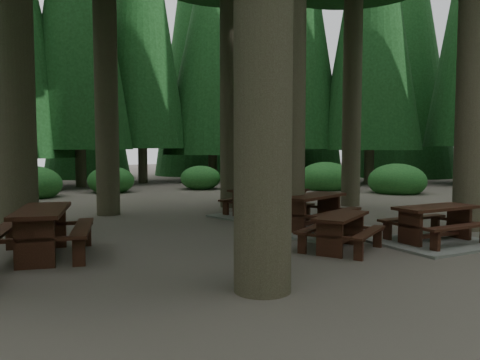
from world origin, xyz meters
TOP-DOWN VIEW (x-y plane):
  - ground at (0.00, 0.00)m, footprint 80.00×80.00m
  - picnic_table_a at (1.87, -2.87)m, footprint 2.53×2.23m
  - picnic_table_b at (-4.49, 0.80)m, footprint 2.26×2.45m
  - picnic_table_c at (1.61, 2.08)m, footprint 2.38×2.01m
  - picnic_table_d at (3.60, 3.75)m, footprint 2.05×1.68m
  - picnic_table_e at (-0.04, -2.08)m, footprint 1.86×1.69m
  - picnic_table_f at (1.12, -0.31)m, footprint 2.74×2.41m
  - shrub_ring at (0.70, 0.75)m, footprint 23.86×24.64m

SIDE VIEW (x-z plane):
  - ground at x=0.00m, z-range 0.00..0.00m
  - picnic_table_a at x=1.87m, z-range -0.12..0.63m
  - picnic_table_c at x=1.61m, z-range -0.13..0.65m
  - picnic_table_f at x=1.12m, z-range -0.13..0.69m
  - shrub_ring at x=0.70m, z-range -0.35..1.15m
  - picnic_table_e at x=-0.04m, z-range 0.11..0.77m
  - picnic_table_b at x=-4.49m, z-range 0.14..0.99m
  - picnic_table_d at x=3.60m, z-range 0.14..1.00m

